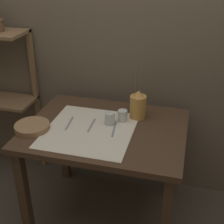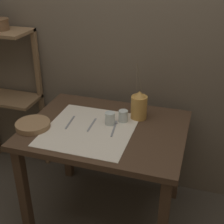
# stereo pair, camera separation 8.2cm
# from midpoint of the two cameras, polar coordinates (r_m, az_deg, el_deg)

# --- Properties ---
(ground_plane) EXTENTS (12.00, 12.00, 0.00)m
(ground_plane) POSITION_cam_midpoint_polar(r_m,az_deg,el_deg) (2.56, -0.05, -17.94)
(ground_plane) COLOR #473F35
(stone_wall_back) EXTENTS (7.00, 0.06, 2.40)m
(stone_wall_back) POSITION_cam_midpoint_polar(r_m,az_deg,el_deg) (2.37, 3.78, 12.22)
(stone_wall_back) COLOR brown
(stone_wall_back) RESTS_ON ground_plane
(wooden_table) EXTENTS (1.06, 0.81, 0.78)m
(wooden_table) POSITION_cam_midpoint_polar(r_m,az_deg,el_deg) (2.14, -0.06, -5.35)
(wooden_table) COLOR #422D1E
(wooden_table) RESTS_ON ground_plane
(wooden_shelf_unit) EXTENTS (0.59, 0.29, 1.28)m
(wooden_shelf_unit) POSITION_cam_midpoint_polar(r_m,az_deg,el_deg) (2.75, -18.41, 6.23)
(wooden_shelf_unit) COLOR brown
(wooden_shelf_unit) RESTS_ON ground_plane
(linen_cloth) EXTENTS (0.57, 0.59, 0.00)m
(linen_cloth) POSITION_cam_midpoint_polar(r_m,az_deg,el_deg) (2.05, -2.99, -3.19)
(linen_cloth) COLOR beige
(linen_cloth) RESTS_ON wooden_table
(pitcher_with_flowers) EXTENTS (0.11, 0.11, 0.41)m
(pitcher_with_flowers) POSITION_cam_midpoint_polar(r_m,az_deg,el_deg) (2.16, 6.05, 1.15)
(pitcher_with_flowers) COLOR #B7843D
(pitcher_with_flowers) RESTS_ON wooden_table
(wooden_bowl) EXTENTS (0.23, 0.23, 0.04)m
(wooden_bowl) POSITION_cam_midpoint_polar(r_m,az_deg,el_deg) (2.12, -13.19, -2.33)
(wooden_bowl) COLOR #8E6B47
(wooden_bowl) RESTS_ON wooden_table
(glass_tumbler_near) EXTENTS (0.07, 0.07, 0.09)m
(glass_tumbler_near) POSITION_cam_midpoint_polar(r_m,az_deg,el_deg) (2.09, 0.74, -1.18)
(glass_tumbler_near) COLOR silver
(glass_tumbler_near) RESTS_ON wooden_table
(glass_tumbler_far) EXTENTS (0.06, 0.06, 0.08)m
(glass_tumbler_far) POSITION_cam_midpoint_polar(r_m,az_deg,el_deg) (2.12, 3.16, -0.75)
(glass_tumbler_far) COLOR silver
(glass_tumbler_far) RESTS_ON wooden_table
(knife_center) EXTENTS (0.03, 0.18, 0.00)m
(knife_center) POSITION_cam_midpoint_polar(r_m,az_deg,el_deg) (2.14, -6.61, -1.89)
(knife_center) COLOR gray
(knife_center) RESTS_ON wooden_table
(fork_inner) EXTENTS (0.02, 0.18, 0.00)m
(fork_inner) POSITION_cam_midpoint_polar(r_m,az_deg,el_deg) (2.10, -2.61, -2.35)
(fork_inner) COLOR gray
(fork_inner) RESTS_ON wooden_table
(spoon_outer) EXTENTS (0.04, 0.19, 0.02)m
(spoon_outer) POSITION_cam_midpoint_polar(r_m,az_deg,el_deg) (2.09, 1.70, -2.41)
(spoon_outer) COLOR gray
(spoon_outer) RESTS_ON wooden_table
(metal_pot_small) EXTENTS (0.14, 0.14, 0.08)m
(metal_pot_small) POSITION_cam_midpoint_polar(r_m,az_deg,el_deg) (2.56, -19.00, 15.00)
(metal_pot_small) COLOR brown
(metal_pot_small) RESTS_ON wooden_shelf_unit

